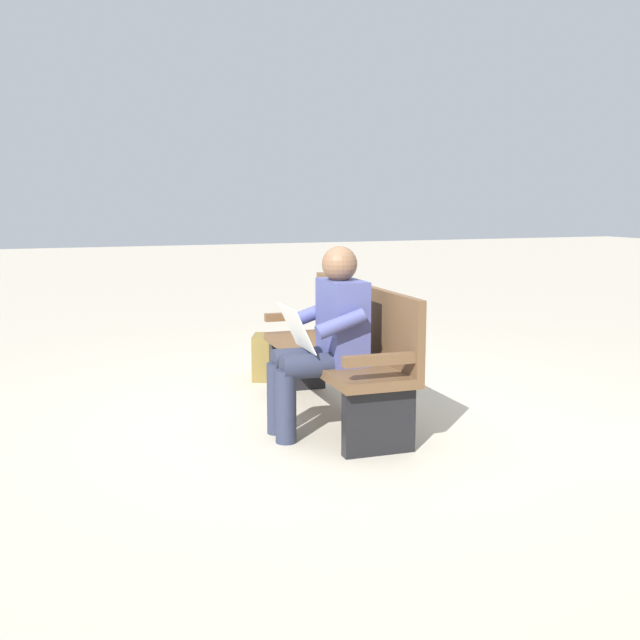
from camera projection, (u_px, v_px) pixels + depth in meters
name	position (u px, v px, depth m)	size (l,w,h in m)	color
ground_plane	(332.00, 417.00, 5.18)	(40.00, 40.00, 0.00)	#B7AD99
bench_near	(342.00, 350.00, 5.13)	(1.82, 0.55, 0.90)	brown
person_seated	(325.00, 335.00, 4.72)	(0.58, 0.58, 1.18)	#474C84
backpack	(265.00, 357.00, 6.25)	(0.34, 0.30, 0.37)	brown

